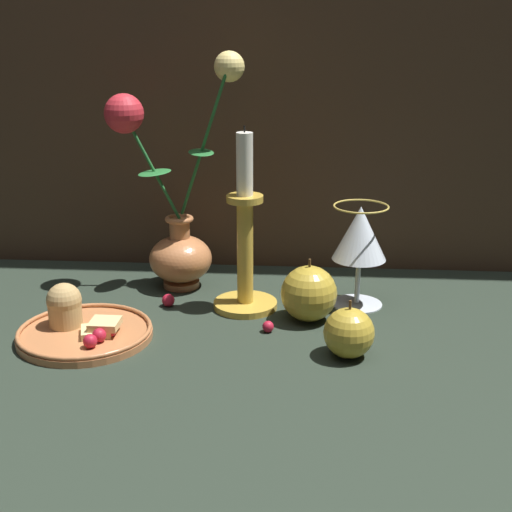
{
  "coord_description": "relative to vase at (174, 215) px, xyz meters",
  "views": [
    {
      "loc": [
        0.11,
        -0.96,
        0.43
      ],
      "look_at": [
        0.04,
        0.02,
        0.1
      ],
      "focal_mm": 50.0,
      "sensor_mm": 36.0,
      "label": 1
    }
  ],
  "objects": [
    {
      "name": "ground_plane",
      "position": [
        0.11,
        -0.15,
        -0.12
      ],
      "size": [
        2.4,
        2.4,
        0.0
      ],
      "primitive_type": "plane",
      "color": "#232D23",
      "rests_on": "ground"
    },
    {
      "name": "vase",
      "position": [
        0.0,
        0.0,
        0.0
      ],
      "size": [
        0.22,
        0.1,
        0.38
      ],
      "color": "#B77042",
      "rests_on": "ground_plane"
    },
    {
      "name": "plate_with_pastries",
      "position": [
        -0.1,
        -0.21,
        -0.11
      ],
      "size": [
        0.19,
        0.19,
        0.07
      ],
      "color": "#B77042",
      "rests_on": "ground_plane"
    },
    {
      "name": "wine_glass",
      "position": [
        0.3,
        -0.06,
        -0.01
      ],
      "size": [
        0.08,
        0.08,
        0.16
      ],
      "color": "silver",
      "rests_on": "ground_plane"
    },
    {
      "name": "candlestick",
      "position": [
        0.12,
        -0.09,
        -0.03
      ],
      "size": [
        0.1,
        0.1,
        0.28
      ],
      "color": "gold",
      "rests_on": "ground_plane"
    },
    {
      "name": "apple_beside_vase",
      "position": [
        0.27,
        -0.24,
        -0.09
      ],
      "size": [
        0.07,
        0.07,
        0.08
      ],
      "color": "#B2932D",
      "rests_on": "ground_plane"
    },
    {
      "name": "apple_near_glass",
      "position": [
        0.22,
        -0.13,
        -0.08
      ],
      "size": [
        0.08,
        0.08,
        0.1
      ],
      "color": "#B2932D",
      "rests_on": "ground_plane"
    },
    {
      "name": "berry_near_plate",
      "position": [
        0.29,
        -0.19,
        -0.12
      ],
      "size": [
        0.02,
        0.02,
        0.02
      ],
      "primitive_type": "sphere",
      "color": "#AD192D",
      "rests_on": "ground_plane"
    },
    {
      "name": "berry_front_center",
      "position": [
        0.0,
        -0.09,
        -0.11
      ],
      "size": [
        0.02,
        0.02,
        0.02
      ],
      "primitive_type": "sphere",
      "color": "#AD192D",
      "rests_on": "ground_plane"
    },
    {
      "name": "berry_by_glass_stem",
      "position": [
        0.16,
        -0.18,
        -0.12
      ],
      "size": [
        0.02,
        0.02,
        0.02
      ],
      "primitive_type": "sphere",
      "color": "#AD192D",
      "rests_on": "ground_plane"
    }
  ]
}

